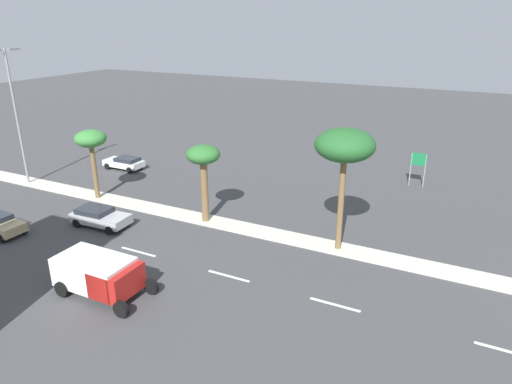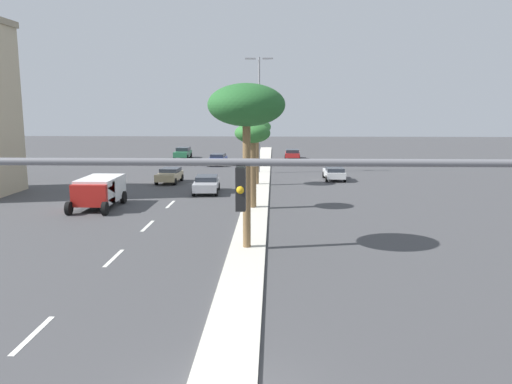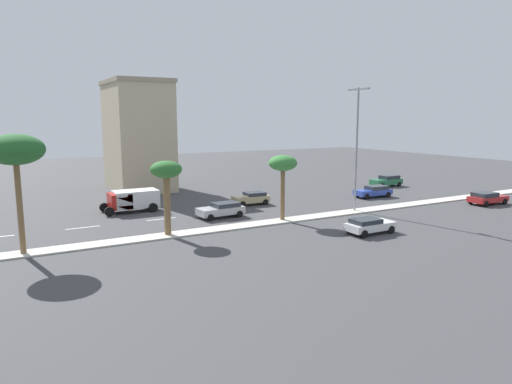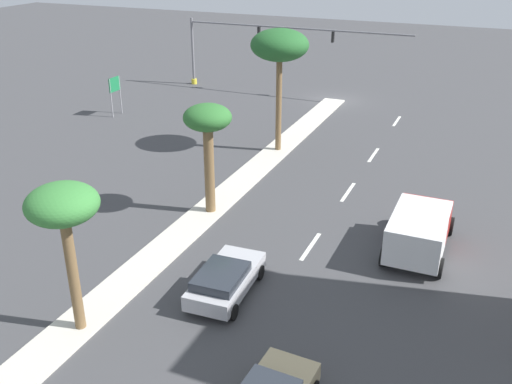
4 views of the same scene
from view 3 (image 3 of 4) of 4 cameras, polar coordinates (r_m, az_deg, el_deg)
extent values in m
plane|color=#424244|center=(38.95, -2.98, -4.47)|extent=(160.00, 160.00, 0.00)
cube|color=beige|center=(43.28, 7.18, -3.06)|extent=(1.80, 76.62, 0.12)
cube|color=silver|center=(41.62, -20.68, -4.16)|extent=(0.20, 2.80, 0.01)
cube|color=silver|center=(43.09, -11.68, -3.31)|extent=(0.20, 2.80, 0.01)
cube|color=tan|center=(61.26, -14.42, 6.57)|extent=(10.46, 6.87, 13.39)
cube|color=gray|center=(61.37, -14.69, 13.05)|extent=(10.76, 7.17, 0.50)
cylinder|color=brown|center=(34.51, -27.28, -1.66)|extent=(0.39, 0.39, 6.37)
ellipsoid|color=#235B28|center=(34.07, -27.75, 4.69)|extent=(3.73, 3.73, 2.05)
cylinder|color=brown|center=(36.53, -10.97, -1.57)|extent=(0.52, 0.52, 4.72)
ellipsoid|color=#2D6B2D|center=(36.12, -11.11, 2.78)|extent=(2.45, 2.45, 1.35)
cylinder|color=brown|center=(41.18, 3.33, -0.24)|extent=(0.40, 0.40, 4.67)
ellipsoid|color=#387F38|center=(40.81, 3.36, 3.62)|extent=(2.55, 2.55, 1.40)
cylinder|color=gray|center=(45.91, 12.37, 5.10)|extent=(0.20, 0.20, 11.93)
cube|color=gray|center=(46.56, 11.87, 12.33)|extent=(1.10, 0.24, 0.16)
cube|color=gray|center=(45.22, 13.41, 12.38)|extent=(1.10, 0.24, 0.16)
cube|color=#B2B2B7|center=(42.94, -4.43, -2.32)|extent=(2.14, 4.40, 0.65)
cube|color=#262B33|center=(43.08, -3.81, -1.57)|extent=(1.85, 2.46, 0.38)
cylinder|color=black|center=(41.54, -5.68, -3.18)|extent=(0.25, 0.65, 0.64)
cylinder|color=black|center=(43.14, -6.77, -2.74)|extent=(0.25, 0.65, 0.64)
cylinder|color=black|center=(42.93, -2.08, -2.74)|extent=(0.25, 0.65, 0.64)
cylinder|color=black|center=(44.49, -3.26, -2.32)|extent=(0.25, 0.65, 0.64)
cube|color=#2D47AD|center=(55.37, 14.31, 0.00)|extent=(2.05, 4.56, 0.60)
cube|color=#262B33|center=(55.65, 14.77, 0.55)|extent=(1.75, 2.54, 0.41)
cylinder|color=black|center=(53.79, 13.60, -0.56)|extent=(0.26, 0.65, 0.64)
cylinder|color=black|center=(55.09, 12.49, -0.30)|extent=(0.26, 0.65, 0.64)
cylinder|color=black|center=(55.80, 16.08, -0.32)|extent=(0.26, 0.65, 0.64)
cylinder|color=black|center=(57.06, 14.95, -0.07)|extent=(0.26, 0.65, 0.64)
cube|color=#287047|center=(64.64, 15.86, 1.26)|extent=(1.85, 4.44, 0.70)
cube|color=#262B33|center=(64.95, 16.23, 1.80)|extent=(1.66, 2.44, 0.47)
cylinder|color=black|center=(62.98, 15.40, 0.76)|extent=(0.22, 0.64, 0.64)
cylinder|color=black|center=(64.22, 14.31, 0.96)|extent=(0.22, 0.64, 0.64)
cylinder|color=black|center=(65.19, 17.35, 0.95)|extent=(0.22, 0.64, 0.64)
cylinder|color=black|center=(66.39, 16.26, 1.14)|extent=(0.22, 0.64, 0.64)
cube|color=silver|center=(38.04, 14.02, -4.12)|extent=(1.80, 4.10, 0.58)
cube|color=#262B33|center=(37.59, 13.48, -3.53)|extent=(1.61, 2.26, 0.36)
cylinder|color=black|center=(39.67, 14.67, -4.03)|extent=(0.22, 0.64, 0.64)
cylinder|color=black|center=(38.51, 16.42, -4.51)|extent=(0.22, 0.64, 0.64)
cylinder|color=black|center=(37.77, 11.53, -4.58)|extent=(0.22, 0.64, 0.64)
cylinder|color=black|center=(36.55, 13.28, -5.10)|extent=(0.22, 0.64, 0.64)
cube|color=tan|center=(49.02, -0.68, -0.85)|extent=(2.01, 3.91, 0.65)
cube|color=#262B33|center=(49.14, -0.18, -0.22)|extent=(1.74, 2.18, 0.37)
cylinder|color=black|center=(47.75, -1.68, -1.52)|extent=(0.25, 0.65, 0.64)
cylinder|color=black|center=(49.30, -2.52, -1.18)|extent=(0.25, 0.65, 0.64)
cylinder|color=black|center=(48.91, 1.17, -1.26)|extent=(0.25, 0.65, 0.64)
cylinder|color=black|center=(50.42, 0.27, -0.94)|extent=(0.25, 0.65, 0.64)
cube|color=red|center=(55.27, 26.85, -0.75)|extent=(2.06, 4.46, 0.57)
cube|color=#262B33|center=(54.75, 26.55, -0.28)|extent=(1.80, 2.48, 0.44)
cylinder|color=black|center=(57.07, 27.00, -0.76)|extent=(0.24, 0.65, 0.64)
cylinder|color=black|center=(56.05, 28.50, -1.04)|extent=(0.24, 0.65, 0.64)
cylinder|color=black|center=(54.62, 25.11, -1.03)|extent=(0.24, 0.65, 0.64)
cylinder|color=black|center=(53.55, 26.64, -1.33)|extent=(0.24, 0.65, 0.64)
cube|color=#B21E19|center=(46.69, -16.56, -1.05)|extent=(2.40, 2.00, 1.49)
cube|color=silver|center=(47.03, -14.71, -0.79)|extent=(2.40, 4.25, 1.66)
cylinder|color=black|center=(45.41, -17.75, -2.35)|extent=(0.28, 0.90, 0.90)
cylinder|color=black|center=(47.72, -18.34, -1.83)|extent=(0.28, 0.90, 0.90)
cylinder|color=black|center=(46.40, -12.65, -1.89)|extent=(0.28, 0.90, 0.90)
cylinder|color=black|center=(48.67, -13.47, -1.41)|extent=(0.28, 0.90, 0.90)
camera|label=1|loc=(61.51, -36.18, 12.35)|focal=32.53mm
camera|label=2|loc=(40.56, -65.37, 0.87)|focal=36.04mm
camera|label=4|loc=(59.24, 7.84, 13.45)|focal=40.35mm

